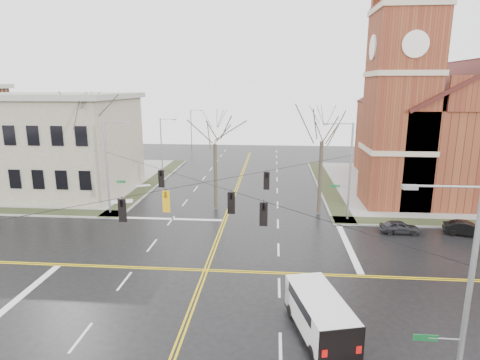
# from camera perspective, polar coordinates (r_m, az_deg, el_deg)

# --- Properties ---
(ground) EXTENTS (120.00, 120.00, 0.00)m
(ground) POSITION_cam_1_polar(r_m,az_deg,el_deg) (28.28, -4.88, -12.67)
(ground) COLOR black
(ground) RESTS_ON ground
(sidewalks) EXTENTS (80.00, 80.00, 0.17)m
(sidewalks) POSITION_cam_1_polar(r_m,az_deg,el_deg) (28.24, -4.89, -12.53)
(sidewalks) COLOR gray
(sidewalks) RESTS_ON ground
(road_markings) EXTENTS (100.00, 100.00, 0.01)m
(road_markings) POSITION_cam_1_polar(r_m,az_deg,el_deg) (28.27, -4.88, -12.66)
(road_markings) COLOR gold
(road_markings) RESTS_ON ground
(church) EXTENTS (24.28, 27.48, 27.50)m
(church) POSITION_cam_1_polar(r_m,az_deg,el_deg) (53.93, 27.21, 7.65)
(church) COLOR maroon
(church) RESTS_ON ground
(civic_building_a) EXTENTS (18.00, 14.00, 11.00)m
(civic_building_a) POSITION_cam_1_polar(r_m,az_deg,el_deg) (52.71, -25.43, 4.51)
(civic_building_a) COLOR gray
(civic_building_a) RESTS_ON ground
(signal_pole_ne) EXTENTS (2.75, 0.22, 9.00)m
(signal_pole_ne) POSITION_cam_1_polar(r_m,az_deg,el_deg) (37.90, 15.16, 1.54)
(signal_pole_ne) COLOR gray
(signal_pole_ne) RESTS_ON ground
(signal_pole_nw) EXTENTS (2.75, 0.22, 9.00)m
(signal_pole_nw) POSITION_cam_1_polar(r_m,az_deg,el_deg) (40.50, -18.21, 2.07)
(signal_pole_nw) COLOR gray
(signal_pole_nw) RESTS_ON ground
(signal_pole_se) EXTENTS (2.75, 0.22, 9.00)m
(signal_pole_se) POSITION_cam_1_polar(r_m,az_deg,el_deg) (16.87, 29.14, -14.51)
(signal_pole_se) COLOR gray
(signal_pole_se) RESTS_ON ground
(span_wires) EXTENTS (23.02, 23.02, 0.03)m
(span_wires) POSITION_cam_1_polar(r_m,az_deg,el_deg) (26.18, -5.15, -0.36)
(span_wires) COLOR black
(span_wires) RESTS_ON ground
(traffic_signals) EXTENTS (8.21, 8.26, 1.30)m
(traffic_signals) POSITION_cam_1_polar(r_m,az_deg,el_deg) (25.73, -5.37, -2.33)
(traffic_signals) COLOR black
(traffic_signals) RESTS_ON ground
(streetlight_north_a) EXTENTS (2.30, 0.20, 8.00)m
(streetlight_north_a) POSITION_cam_1_polar(r_m,az_deg,el_deg) (55.73, -10.98, 4.88)
(streetlight_north_a) COLOR gray
(streetlight_north_a) RESTS_ON ground
(streetlight_north_b) EXTENTS (2.30, 0.20, 8.00)m
(streetlight_north_b) POSITION_cam_1_polar(r_m,az_deg,el_deg) (75.01, -6.85, 7.13)
(streetlight_north_b) COLOR gray
(streetlight_north_b) RESTS_ON ground
(cargo_van) EXTENTS (3.40, 5.80, 2.08)m
(cargo_van) POSITION_cam_1_polar(r_m,az_deg,el_deg) (21.72, 11.05, -17.77)
(cargo_van) COLOR silver
(cargo_van) RESTS_ON ground
(parked_car_a) EXTENTS (3.30, 1.39, 1.12)m
(parked_car_a) POSITION_cam_1_polar(r_m,az_deg,el_deg) (37.13, 21.73, -6.23)
(parked_car_a) COLOR black
(parked_car_a) RESTS_ON ground
(parked_car_b) EXTENTS (3.83, 2.20, 1.19)m
(parked_car_b) POSITION_cam_1_polar(r_m,az_deg,el_deg) (39.04, 29.55, -6.04)
(parked_car_b) COLOR black
(parked_car_b) RESTS_ON ground
(tree_nw_far) EXTENTS (4.00, 4.00, 12.55)m
(tree_nw_far) POSITION_cam_1_polar(r_m,az_deg,el_deg) (43.18, -20.79, 8.06)
(tree_nw_far) COLOR #372D23
(tree_nw_far) RESTS_ON ground
(tree_nw_near) EXTENTS (4.00, 4.00, 9.80)m
(tree_nw_near) POSITION_cam_1_polar(r_m,az_deg,el_deg) (39.95, -3.59, 5.71)
(tree_nw_near) COLOR #372D23
(tree_nw_near) RESTS_ON ground
(tree_ne) EXTENTS (4.00, 4.00, 10.55)m
(tree_ne) POSITION_cam_1_polar(r_m,az_deg,el_deg) (39.03, 11.59, 6.08)
(tree_ne) COLOR #372D23
(tree_ne) RESTS_ON ground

